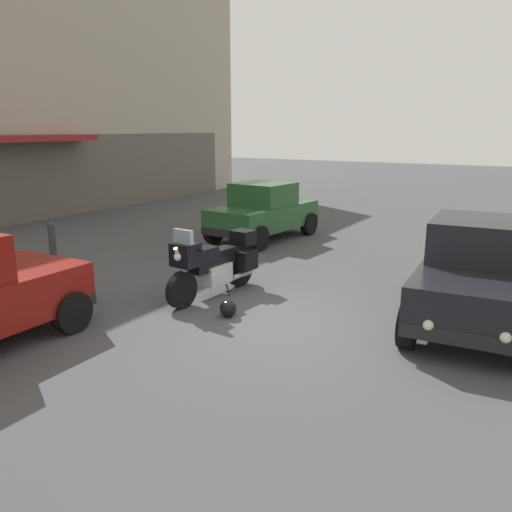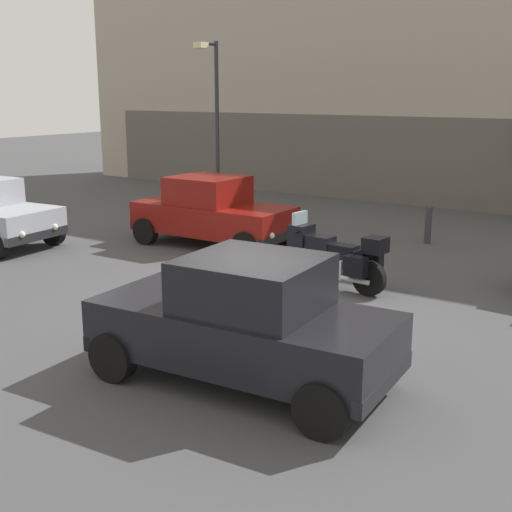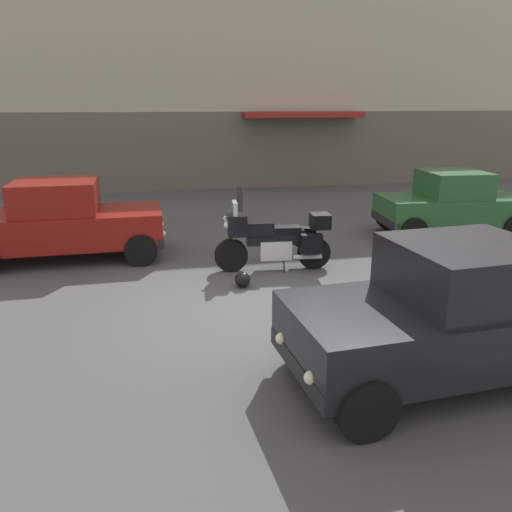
% 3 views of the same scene
% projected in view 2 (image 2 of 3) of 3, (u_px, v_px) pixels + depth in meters
% --- Properties ---
extents(ground_plane, '(80.00, 80.00, 0.00)m').
position_uv_depth(ground_plane, '(251.00, 310.00, 11.28)').
color(ground_plane, '#424244').
extents(building_facade_rear, '(31.72, 3.40, 10.23)m').
position_uv_depth(building_facade_rear, '(489.00, 41.00, 20.42)').
color(building_facade_rear, '#A89E8E').
rests_on(building_facade_rear, ground).
extents(motorcycle, '(2.26, 0.83, 1.36)m').
position_uv_depth(motorcycle, '(333.00, 256.00, 12.39)').
color(motorcycle, black).
rests_on(motorcycle, ground).
extents(helmet, '(0.28, 0.28, 0.28)m').
position_uv_depth(helmet, '(273.00, 284.00, 12.26)').
color(helmet, black).
rests_on(helmet, ground).
extents(car_hatchback_near, '(3.96, 2.02, 1.64)m').
position_uv_depth(car_hatchback_near, '(245.00, 322.00, 8.28)').
color(car_hatchback_near, black).
rests_on(car_hatchback_near, ground).
extents(car_wagon_end, '(3.90, 1.83, 1.64)m').
position_uv_depth(car_wagon_end, '(212.00, 212.00, 15.81)').
color(car_wagon_end, maroon).
rests_on(car_wagon_end, ground).
extents(streetlamp_curbside, '(0.28, 0.94, 4.98)m').
position_uv_depth(streetlamp_curbside, '(214.00, 111.00, 19.68)').
color(streetlamp_curbside, '#2D2D33').
rests_on(streetlamp_curbside, ground).
extents(bollard_curbside, '(0.16, 0.16, 0.95)m').
position_uv_depth(bollard_curbside, '(428.00, 223.00, 16.09)').
color(bollard_curbside, '#333338').
rests_on(bollard_curbside, ground).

